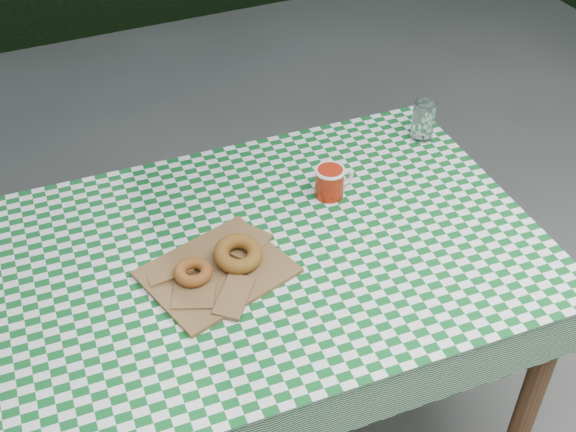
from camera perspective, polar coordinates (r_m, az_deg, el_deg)
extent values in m
plane|color=#53534E|center=(2.38, 0.28, -14.92)|extent=(60.00, 60.00, 0.00)
cube|color=brown|center=(2.04, -1.53, -10.46)|extent=(1.35, 0.93, 0.75)
cube|color=#0E5A22|center=(1.77, -1.74, -2.65)|extent=(1.37, 0.95, 0.01)
cube|color=olive|center=(1.71, -5.56, -4.31)|extent=(0.37, 0.33, 0.02)
torus|color=#A25321|center=(1.68, -7.43, -4.37)|extent=(0.09, 0.09, 0.03)
torus|color=brown|center=(1.71, -3.91, -2.95)|extent=(0.12, 0.12, 0.04)
cylinder|color=white|center=(2.15, 10.52, 7.35)|extent=(0.08, 0.08, 0.12)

